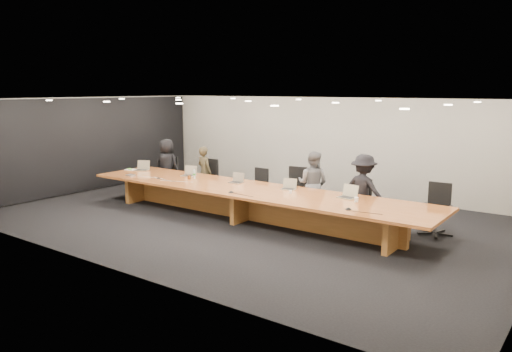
{
  "coord_description": "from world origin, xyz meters",
  "views": [
    {
      "loc": [
        6.86,
        -9.14,
        3.06
      ],
      "look_at": [
        0.0,
        0.3,
        1.0
      ],
      "focal_mm": 35.0,
      "sensor_mm": 36.0,
      "label": 1
    }
  ],
  "objects": [
    {
      "name": "back_wall",
      "position": [
        0.0,
        4.0,
        1.4
      ],
      "size": [
        12.0,
        0.02,
        2.8
      ],
      "primitive_type": "cube",
      "color": "beige",
      "rests_on": "ground"
    },
    {
      "name": "mic_center",
      "position": [
        -0.03,
        -0.61,
        0.77
      ],
      "size": [
        0.17,
        0.17,
        0.03
      ],
      "primitive_type": "cone",
      "rotation": [
        0.0,
        0.0,
        -0.38
      ],
      "color": "black",
      "rests_on": "conference_table"
    },
    {
      "name": "paper_cup_near",
      "position": [
        1.11,
        0.08,
        0.79
      ],
      "size": [
        0.07,
        0.07,
        0.08
      ],
      "primitive_type": "cone",
      "rotation": [
        0.0,
        0.0,
        -0.15
      ],
      "color": "white",
      "rests_on": "conference_table"
    },
    {
      "name": "person_a",
      "position": [
        -3.93,
        1.19,
        0.79
      ],
      "size": [
        0.85,
        0.64,
        1.58
      ],
      "primitive_type": "imported",
      "rotation": [
        0.0,
        0.0,
        3.34
      ],
      "color": "black",
      "rests_on": "ground"
    },
    {
      "name": "chair_left",
      "position": [
        -2.49,
        1.34,
        0.54
      ],
      "size": [
        0.56,
        0.56,
        1.09
      ],
      "primitive_type": null,
      "rotation": [
        0.0,
        0.0,
        0.02
      ],
      "color": "black",
      "rests_on": "ground"
    },
    {
      "name": "laptop_c",
      "position": [
        -0.66,
        0.35,
        0.88
      ],
      "size": [
        0.34,
        0.25,
        0.26
      ],
      "primitive_type": null,
      "rotation": [
        0.0,
        0.0,
        0.05
      ],
      "color": "tan",
      "rests_on": "conference_table"
    },
    {
      "name": "mic_right",
      "position": [
        2.8,
        -0.52,
        0.77
      ],
      "size": [
        0.14,
        0.14,
        0.03
      ],
      "primitive_type": "cone",
      "rotation": [
        0.0,
        0.0,
        -0.04
      ],
      "color": "black",
      "rests_on": "conference_table"
    },
    {
      "name": "water_bottle",
      "position": [
        -1.91,
        0.2,
        0.86
      ],
      "size": [
        0.09,
        0.09,
        0.22
      ],
      "primitive_type": "cylinder",
      "rotation": [
        0.0,
        0.0,
        0.32
      ],
      "color": "#AFBFBB",
      "rests_on": "conference_table"
    },
    {
      "name": "laptop_d",
      "position": [
        0.84,
        0.42,
        0.88
      ],
      "size": [
        0.37,
        0.31,
        0.26
      ],
      "primitive_type": null,
      "rotation": [
        0.0,
        0.0,
        0.23
      ],
      "color": "#BAAD8E",
      "rests_on": "conference_table"
    },
    {
      "name": "lime_gadget",
      "position": [
        -4.37,
        0.14,
        0.78
      ],
      "size": [
        0.17,
        0.14,
        0.02
      ],
      "primitive_type": "cube",
      "rotation": [
        0.0,
        0.0,
        -0.39
      ],
      "color": "#60B22F",
      "rests_on": "notepad"
    },
    {
      "name": "notepad",
      "position": [
        -4.35,
        0.16,
        0.76
      ],
      "size": [
        0.33,
        0.29,
        0.02
      ],
      "primitive_type": "cube",
      "rotation": [
        0.0,
        0.0,
        0.23
      ],
      "color": "silver",
      "rests_on": "conference_table"
    },
    {
      "name": "ground",
      "position": [
        0.0,
        0.0,
        0.0
      ],
      "size": [
        12.0,
        12.0,
        0.0
      ],
      "primitive_type": "plane",
      "color": "black",
      "rests_on": "ground"
    },
    {
      "name": "amber_mug",
      "position": [
        -1.95,
        0.05,
        0.8
      ],
      "size": [
        0.09,
        0.09,
        0.1
      ],
      "primitive_type": "cylinder",
      "rotation": [
        0.0,
        0.0,
        -0.08
      ],
      "color": "brown",
      "rests_on": "conference_table"
    },
    {
      "name": "chair_mid_right",
      "position": [
        0.44,
        1.33,
        0.57
      ],
      "size": [
        0.66,
        0.66,
        1.13
      ],
      "primitive_type": null,
      "rotation": [
        0.0,
        0.0,
        0.15
      ],
      "color": "black",
      "rests_on": "ground"
    },
    {
      "name": "chair_far_right",
      "position": [
        3.95,
        1.29,
        0.56
      ],
      "size": [
        0.6,
        0.6,
        1.12
      ],
      "primitive_type": null,
      "rotation": [
        0.0,
        0.0,
        0.05
      ],
      "color": "black",
      "rests_on": "ground"
    },
    {
      "name": "chair_right",
      "position": [
        2.21,
        1.23,
        0.52
      ],
      "size": [
        0.58,
        0.58,
        1.04
      ],
      "primitive_type": null,
      "rotation": [
        0.0,
        0.0,
        -0.11
      ],
      "color": "black",
      "rests_on": "ground"
    },
    {
      "name": "chair_mid_left",
      "position": [
        -0.66,
        1.25,
        0.5
      ],
      "size": [
        0.52,
        0.52,
        1.0
      ],
      "primitive_type": null,
      "rotation": [
        0.0,
        0.0,
        -0.02
      ],
      "color": "black",
      "rests_on": "ground"
    },
    {
      "name": "paper_cup_far",
      "position": [
        2.65,
        0.17,
        0.8
      ],
      "size": [
        0.1,
        0.1,
        0.1
      ],
      "primitive_type": "cone",
      "rotation": [
        0.0,
        0.0,
        -0.17
      ],
      "color": "white",
      "rests_on": "conference_table"
    },
    {
      "name": "laptop_e",
      "position": [
        2.33,
        0.37,
        0.9
      ],
      "size": [
        0.41,
        0.33,
        0.29
      ],
      "primitive_type": null,
      "rotation": [
        0.0,
        0.0,
        -0.17
      ],
      "color": "beige",
      "rests_on": "conference_table"
    },
    {
      "name": "laptop_a",
      "position": [
        -4.0,
        0.27,
        0.89
      ],
      "size": [
        0.44,
        0.39,
        0.29
      ],
      "primitive_type": null,
      "rotation": [
        0.0,
        0.0,
        0.43
      ],
      "color": "tan",
      "rests_on": "conference_table"
    },
    {
      "name": "person_b",
      "position": [
        -2.44,
        1.19,
        0.73
      ],
      "size": [
        0.59,
        0.45,
        1.46
      ],
      "primitive_type": "imported",
      "rotation": [
        0.0,
        0.0,
        2.93
      ],
      "color": "#302A1A",
      "rests_on": "ground"
    },
    {
      "name": "person_c",
      "position": [
        1.04,
        1.2,
        0.79
      ],
      "size": [
        0.85,
        0.71,
        1.58
      ],
      "primitive_type": "imported",
      "rotation": [
        0.0,
        0.0,
        3.29
      ],
      "color": "#5A5A5D",
      "rests_on": "ground"
    },
    {
      "name": "mic_left",
      "position": [
        -2.66,
        -0.34,
        0.76
      ],
      "size": [
        0.15,
        0.15,
        0.03
      ],
      "primitive_type": "cone",
      "rotation": [
        0.0,
        0.0,
        0.38
      ],
      "color": "black",
      "rests_on": "conference_table"
    },
    {
      "name": "laptop_b",
      "position": [
        -2.29,
        0.38,
        0.89
      ],
      "size": [
        0.4,
        0.33,
        0.28
      ],
      "primitive_type": null,
      "rotation": [
        0.0,
        0.0,
        0.21
      ],
      "color": "#BEAE91",
      "rests_on": "conference_table"
    },
    {
      "name": "person_d",
      "position": [
        2.37,
        1.14,
        0.81
      ],
      "size": [
        1.1,
        0.71,
        1.61
      ],
      "primitive_type": "imported",
      "rotation": [
        0.0,
        0.0,
        3.03
      ],
      "color": "black",
      "rests_on": "ground"
    },
    {
      "name": "av_box",
      "position": [
        -3.56,
        -0.51,
        0.77
      ],
      "size": [
        0.24,
        0.19,
        0.03
      ],
      "primitive_type": "cube",
      "rotation": [
        0.0,
        0.0,
        -0.08
      ],
      "color": "#A6A6AA",
      "rests_on": "conference_table"
    },
    {
      "name": "left_wall_panel",
      "position": [
        -5.94,
        0.0,
        1.37
      ],
      "size": [
        0.08,
        7.84,
        2.74
      ],
      "primitive_type": "cube",
      "color": "black",
      "rests_on": "ground"
    },
    {
      "name": "chair_far_left",
      "position": [
        -4.04,
        1.34,
        0.52
      ],
      "size": [
        0.55,
        0.55,
        1.03
      ],
      "primitive_type": null,
      "rotation": [
        0.0,
        0.0,
        -0.04
      ],
      "color": "black",
      "rests_on": "ground"
    },
    {
      "name": "conference_table",
      "position": [
        0.0,
        0.0,
        0.52
      ],
      "size": [
        9.0,
        1.8,
        0.75
      ],
      "color": "#974D20",
      "rests_on": "ground"
    }
  ]
}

